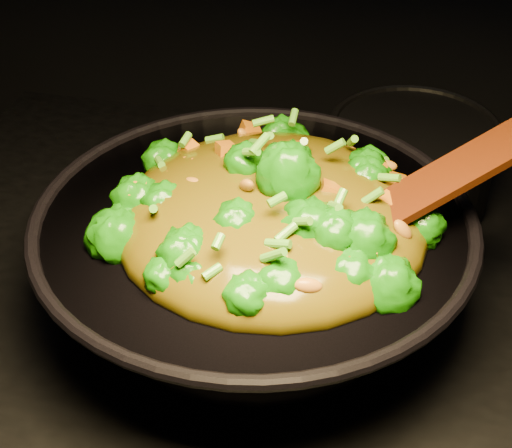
# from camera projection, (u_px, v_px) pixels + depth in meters

# --- Properties ---
(wok) EXTENTS (0.59, 0.59, 0.13)m
(wok) POSITION_uv_depth(u_px,v_px,m) (254.00, 265.00, 0.88)
(wok) COLOR black
(wok) RESTS_ON stovetop
(stir_fry) EXTENTS (0.42, 0.42, 0.11)m
(stir_fry) POSITION_uv_depth(u_px,v_px,m) (272.00, 181.00, 0.79)
(stir_fry) COLOR #1A7708
(stir_fry) RESTS_ON wok
(spatula) EXTENTS (0.30, 0.21, 0.14)m
(spatula) POSITION_uv_depth(u_px,v_px,m) (434.00, 185.00, 0.79)
(spatula) COLOR #341607
(spatula) RESTS_ON wok
(back_pot) EXTENTS (0.22, 0.22, 0.12)m
(back_pot) POSITION_uv_depth(u_px,v_px,m) (410.00, 163.00, 1.06)
(back_pot) COLOR black
(back_pot) RESTS_ON stovetop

